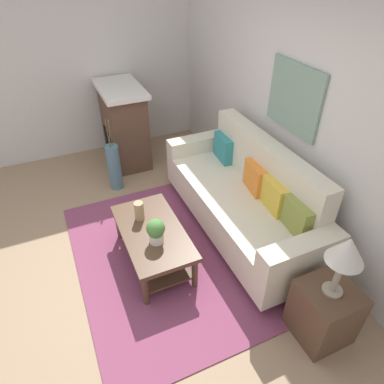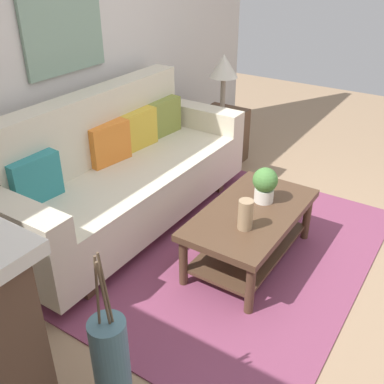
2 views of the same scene
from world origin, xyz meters
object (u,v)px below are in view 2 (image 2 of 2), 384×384
(throw_pillow_orange, at_px, (109,143))
(side_table, at_px, (221,137))
(throw_pillow_teal, at_px, (35,179))
(framed_painting, at_px, (63,26))
(coffee_table, at_px, (251,224))
(floor_vase, at_px, (113,374))
(throw_pillow_mustard, at_px, (138,129))
(potted_plant_tabletop, at_px, (265,184))
(throw_pillow_olive, at_px, (163,117))
(table_lamp, at_px, (224,68))
(tabletop_vase, at_px, (245,215))
(couch, at_px, (123,175))

(throw_pillow_orange, xyz_separation_m, side_table, (1.46, -0.21, -0.40))
(throw_pillow_teal, distance_m, framed_painting, 1.17)
(throw_pillow_orange, relative_size, side_table, 0.64)
(coffee_table, bearing_deg, floor_vase, -178.68)
(throw_pillow_mustard, height_order, potted_plant_tabletop, throw_pillow_mustard)
(throw_pillow_teal, distance_m, potted_plant_tabletop, 1.59)
(throw_pillow_teal, distance_m, throw_pillow_mustard, 1.09)
(potted_plant_tabletop, height_order, side_table, potted_plant_tabletop)
(coffee_table, bearing_deg, throw_pillow_teal, 123.18)
(throw_pillow_olive, bearing_deg, table_lamp, -15.72)
(tabletop_vase, bearing_deg, couch, 83.05)
(throw_pillow_orange, distance_m, floor_vase, 1.94)
(tabletop_vase, bearing_deg, side_table, 34.22)
(table_lamp, xyz_separation_m, framed_painting, (-1.46, 0.55, 0.54))
(throw_pillow_orange, relative_size, tabletop_vase, 1.72)
(couch, bearing_deg, throw_pillow_mustard, 18.92)
(potted_plant_tabletop, bearing_deg, table_lamp, 40.67)
(throw_pillow_teal, relative_size, throw_pillow_orange, 1.00)
(couch, bearing_deg, throw_pillow_teal, 170.28)
(throw_pillow_orange, distance_m, potted_plant_tabletop, 1.28)
(throw_pillow_orange, distance_m, tabletop_vase, 1.31)
(throw_pillow_orange, bearing_deg, throw_pillow_teal, 180.00)
(couch, relative_size, floor_vase, 3.58)
(throw_pillow_mustard, height_order, tabletop_vase, throw_pillow_mustard)
(coffee_table, bearing_deg, framed_painting, 92.88)
(framed_painting, bearing_deg, table_lamp, -20.52)
(throw_pillow_teal, relative_size, table_lamp, 0.63)
(floor_vase, bearing_deg, side_table, 20.34)
(coffee_table, distance_m, potted_plant_tabletop, 0.31)
(coffee_table, height_order, framed_painting, framed_painting)
(table_lamp, bearing_deg, potted_plant_tabletop, -139.33)
(side_table, bearing_deg, table_lamp, 0.00)
(coffee_table, xyz_separation_m, side_table, (1.38, 1.03, -0.03))
(potted_plant_tabletop, xyz_separation_m, framed_painting, (-0.25, 1.59, 0.96))
(throw_pillow_orange, bearing_deg, table_lamp, -8.01)
(coffee_table, bearing_deg, couch, 94.08)
(couch, height_order, table_lamp, table_lamp)
(throw_pillow_olive, bearing_deg, throw_pillow_teal, 180.00)
(throw_pillow_orange, relative_size, throw_pillow_olive, 1.00)
(throw_pillow_orange, relative_size, framed_painting, 0.48)
(throw_pillow_mustard, xyz_separation_m, throw_pillow_olive, (0.36, 0.00, 0.00))
(throw_pillow_teal, relative_size, coffee_table, 0.33)
(throw_pillow_orange, bearing_deg, couch, -90.00)
(couch, xyz_separation_m, throw_pillow_orange, (0.00, 0.13, 0.25))
(throw_pillow_orange, height_order, coffee_table, throw_pillow_orange)
(throw_pillow_olive, distance_m, side_table, 0.86)
(throw_pillow_teal, bearing_deg, side_table, -5.36)
(throw_pillow_mustard, distance_m, throw_pillow_olive, 0.36)
(side_table, height_order, floor_vase, floor_vase)
(throw_pillow_teal, height_order, coffee_table, throw_pillow_teal)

